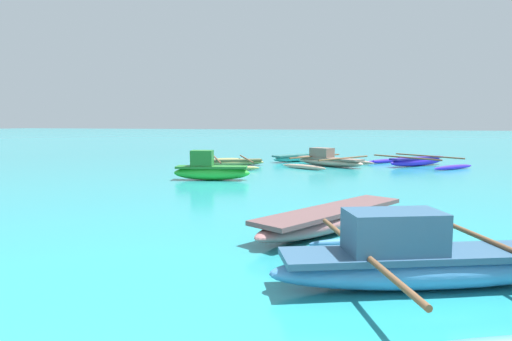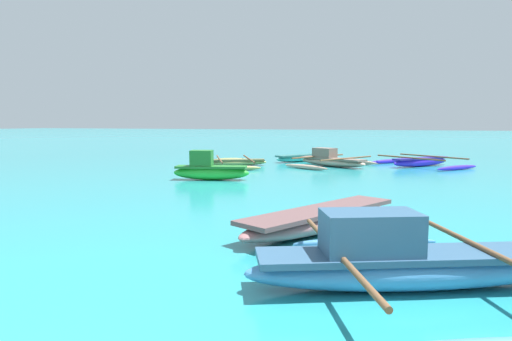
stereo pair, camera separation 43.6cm
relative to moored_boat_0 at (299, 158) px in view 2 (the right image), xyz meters
name	(u,v)px [view 2 (the right image)]	position (x,y,z in m)	size (l,w,h in m)	color
moored_boat_0	(299,158)	(0.00, 0.00, 0.00)	(2.08, 2.88, 0.37)	teal
moored_boat_1	(331,160)	(2.03, -1.90, 0.07)	(3.96, 4.57, 0.83)	tan
moored_boat_2	(209,170)	(-1.02, -8.32, 0.16)	(2.76, 1.37, 1.04)	green
moored_boat_3	(421,162)	(5.91, -0.51, 0.01)	(4.74, 4.53, 0.46)	#3721CF
moored_boat_4	(234,162)	(-2.27, -3.18, -0.04)	(3.80, 4.88, 0.36)	#949852
moored_boat_5	(320,219)	(4.27, -14.44, 0.03)	(2.50, 4.03, 0.42)	#9C6667
moored_boat_6	(403,263)	(5.85, -17.01, 0.11)	(4.01, 4.28, 0.96)	teal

